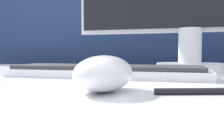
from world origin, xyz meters
TOP-DOWN VIEW (x-y plane):
  - partition_panel at (0.00, 0.59)m, footprint 5.00×0.03m
  - computer_mouse_near at (0.03, -0.15)m, footprint 0.08×0.12m
  - keyboard at (-0.03, 0.04)m, footprint 0.41×0.14m
  - pen at (0.16, -0.14)m, footprint 0.14×0.06m

SIDE VIEW (x-z plane):
  - partition_panel at x=0.00m, z-range 0.00..1.13m
  - pen at x=0.16m, z-range 0.72..0.73m
  - keyboard at x=-0.03m, z-range 0.72..0.75m
  - computer_mouse_near at x=0.03m, z-range 0.72..0.77m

